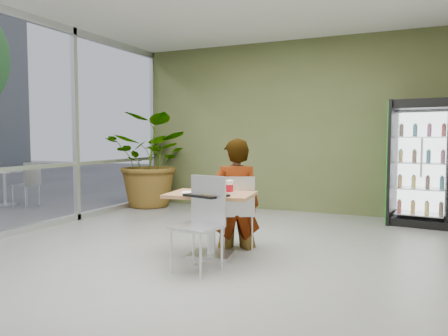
{
  "coord_description": "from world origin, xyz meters",
  "views": [
    {
      "loc": [
        2.24,
        -4.52,
        1.39
      ],
      "look_at": [
        -0.04,
        0.62,
        1.0
      ],
      "focal_mm": 35.0,
      "sensor_mm": 36.0,
      "label": 1
    }
  ],
  "objects_px": {
    "chair_far": "(238,206)",
    "cafeteria_tray": "(206,195)",
    "chair_near": "(203,215)",
    "beverage_fridge": "(421,163)",
    "seated_woman": "(236,205)",
    "dining_table": "(211,211)",
    "potted_plant": "(153,160)",
    "soda_cup": "(229,188)"
  },
  "relations": [
    {
      "from": "chair_far",
      "to": "cafeteria_tray",
      "type": "bearing_deg",
      "value": 58.35
    },
    {
      "from": "potted_plant",
      "to": "chair_far",
      "type": "bearing_deg",
      "value": -40.6
    },
    {
      "from": "dining_table",
      "to": "chair_near",
      "type": "xyz_separation_m",
      "value": [
        0.13,
        -0.48,
        0.04
      ]
    },
    {
      "from": "cafeteria_tray",
      "to": "dining_table",
      "type": "bearing_deg",
      "value": 105.8
    },
    {
      "from": "potted_plant",
      "to": "cafeteria_tray",
      "type": "bearing_deg",
      "value": -48.9
    },
    {
      "from": "dining_table",
      "to": "beverage_fridge",
      "type": "distance_m",
      "value": 3.81
    },
    {
      "from": "chair_far",
      "to": "cafeteria_tray",
      "type": "relative_size",
      "value": 2.14
    },
    {
      "from": "chair_far",
      "to": "beverage_fridge",
      "type": "xyz_separation_m",
      "value": [
        2.09,
        2.59,
        0.45
      ]
    },
    {
      "from": "chair_far",
      "to": "beverage_fridge",
      "type": "distance_m",
      "value": 3.36
    },
    {
      "from": "dining_table",
      "to": "potted_plant",
      "type": "distance_m",
      "value": 3.95
    },
    {
      "from": "chair_far",
      "to": "chair_near",
      "type": "relative_size",
      "value": 0.93
    },
    {
      "from": "chair_near",
      "to": "cafeteria_tray",
      "type": "xyz_separation_m",
      "value": [
        -0.05,
        0.2,
        0.18
      ]
    },
    {
      "from": "chair_far",
      "to": "beverage_fridge",
      "type": "height_order",
      "value": "beverage_fridge"
    },
    {
      "from": "seated_woman",
      "to": "dining_table",
      "type": "bearing_deg",
      "value": 51.41
    },
    {
      "from": "chair_far",
      "to": "seated_woman",
      "type": "relative_size",
      "value": 0.55
    },
    {
      "from": "chair_far",
      "to": "dining_table",
      "type": "bearing_deg",
      "value": 45.48
    },
    {
      "from": "soda_cup",
      "to": "cafeteria_tray",
      "type": "bearing_deg",
      "value": -122.01
    },
    {
      "from": "chair_near",
      "to": "beverage_fridge",
      "type": "height_order",
      "value": "beverage_fridge"
    },
    {
      "from": "chair_near",
      "to": "potted_plant",
      "type": "distance_m",
      "value": 4.39
    },
    {
      "from": "seated_woman",
      "to": "soda_cup",
      "type": "xyz_separation_m",
      "value": [
        0.13,
        -0.51,
        0.29
      ]
    },
    {
      "from": "cafeteria_tray",
      "to": "potted_plant",
      "type": "relative_size",
      "value": 0.23
    },
    {
      "from": "chair_far",
      "to": "beverage_fridge",
      "type": "bearing_deg",
      "value": -155.06
    },
    {
      "from": "chair_near",
      "to": "beverage_fridge",
      "type": "xyz_separation_m",
      "value": [
        2.11,
        3.52,
        0.41
      ]
    },
    {
      "from": "chair_near",
      "to": "seated_woman",
      "type": "distance_m",
      "value": 0.97
    },
    {
      "from": "chair_far",
      "to": "soda_cup",
      "type": "distance_m",
      "value": 0.56
    },
    {
      "from": "cafeteria_tray",
      "to": "beverage_fridge",
      "type": "bearing_deg",
      "value": 56.99
    },
    {
      "from": "soda_cup",
      "to": "potted_plant",
      "type": "xyz_separation_m",
      "value": [
        -2.92,
        2.9,
        0.11
      ]
    },
    {
      "from": "cafeteria_tray",
      "to": "beverage_fridge",
      "type": "xyz_separation_m",
      "value": [
        2.16,
        3.32,
        0.23
      ]
    },
    {
      "from": "chair_far",
      "to": "chair_near",
      "type": "bearing_deg",
      "value": 62.69
    },
    {
      "from": "seated_woman",
      "to": "cafeteria_tray",
      "type": "relative_size",
      "value": 3.92
    },
    {
      "from": "potted_plant",
      "to": "seated_woman",
      "type": "bearing_deg",
      "value": -40.6
    },
    {
      "from": "seated_woman",
      "to": "chair_near",
      "type": "bearing_deg",
      "value": 65.24
    },
    {
      "from": "dining_table",
      "to": "chair_near",
      "type": "distance_m",
      "value": 0.5
    },
    {
      "from": "soda_cup",
      "to": "cafeteria_tray",
      "type": "distance_m",
      "value": 0.31
    },
    {
      "from": "chair_far",
      "to": "potted_plant",
      "type": "distance_m",
      "value": 3.75
    },
    {
      "from": "chair_far",
      "to": "seated_woman",
      "type": "xyz_separation_m",
      "value": [
        -0.04,
        0.04,
        0.0
      ]
    },
    {
      "from": "dining_table",
      "to": "cafeteria_tray",
      "type": "distance_m",
      "value": 0.37
    },
    {
      "from": "cafeteria_tray",
      "to": "beverage_fridge",
      "type": "relative_size",
      "value": 0.22
    },
    {
      "from": "chair_far",
      "to": "cafeteria_tray",
      "type": "xyz_separation_m",
      "value": [
        -0.07,
        -0.74,
        0.22
      ]
    },
    {
      "from": "seated_woman",
      "to": "soda_cup",
      "type": "distance_m",
      "value": 0.6
    },
    {
      "from": "chair_far",
      "to": "seated_woman",
      "type": "height_order",
      "value": "seated_woman"
    },
    {
      "from": "seated_woman",
      "to": "cafeteria_tray",
      "type": "distance_m",
      "value": 0.8
    }
  ]
}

